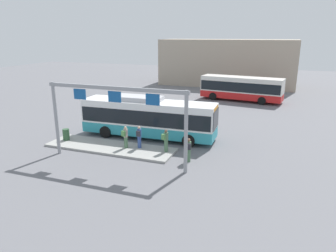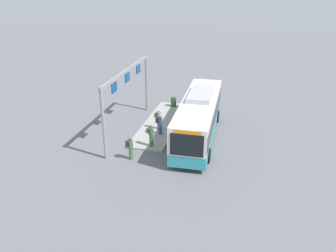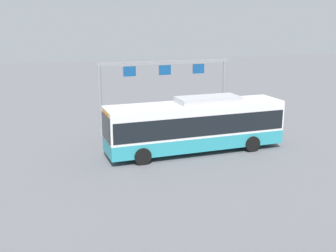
% 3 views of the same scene
% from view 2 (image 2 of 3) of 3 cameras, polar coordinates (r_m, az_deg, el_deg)
% --- Properties ---
extents(ground_plane, '(120.00, 120.00, 0.00)m').
position_cam_2_polar(ground_plane, '(26.97, 5.03, -1.80)').
color(ground_plane, slate).
extents(platform_curb, '(10.00, 2.80, 0.16)m').
position_cam_2_polar(platform_curb, '(29.10, -1.10, 0.47)').
color(platform_curb, '#9E9E99').
rests_on(platform_curb, ground).
extents(bus_main, '(11.27, 2.94, 3.46)m').
position_cam_2_polar(bus_main, '(26.24, 5.18, 1.77)').
color(bus_main, teal).
rests_on(bus_main, ground).
extents(person_boarding, '(0.46, 0.59, 1.67)m').
position_cam_2_polar(person_boarding, '(23.43, -6.37, -3.64)').
color(person_boarding, '#476B4C').
rests_on(person_boarding, ground).
extents(person_waiting_near, '(0.50, 0.60, 1.67)m').
position_cam_2_polar(person_waiting_near, '(24.77, -2.90, -1.50)').
color(person_waiting_near, '#476B4C').
rests_on(person_waiting_near, platform_curb).
extents(person_waiting_mid, '(0.39, 0.56, 1.67)m').
position_cam_2_polar(person_waiting_mid, '(26.61, -1.41, 0.41)').
color(person_waiting_mid, '#334C8C').
rests_on(person_waiting_mid, platform_curb).
extents(person_waiting_far, '(0.41, 0.57, 1.67)m').
position_cam_2_polar(person_waiting_far, '(27.55, -1.61, 1.25)').
color(person_waiting_far, '#476B4C').
rests_on(person_waiting_far, platform_curb).
extents(platform_sign_gantry, '(9.98, 0.24, 5.20)m').
position_cam_2_polar(platform_sign_gantry, '(26.78, -6.78, 6.65)').
color(platform_sign_gantry, gray).
rests_on(platform_sign_gantry, ground).
extents(trash_bin, '(0.52, 0.52, 0.90)m').
position_cam_2_polar(trash_bin, '(32.53, 0.93, 4.08)').
color(trash_bin, '#2D5133').
rests_on(trash_bin, platform_curb).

